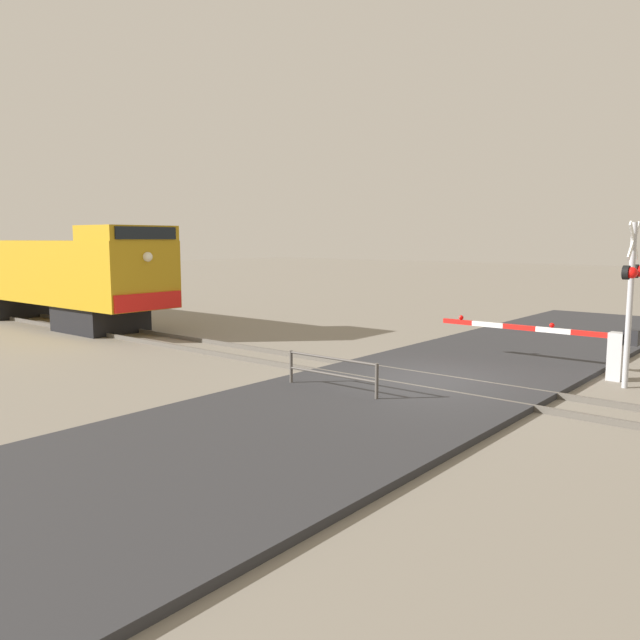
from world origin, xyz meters
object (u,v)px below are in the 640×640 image
(locomotive, at_px, (51,274))
(guard_railing, at_px, (332,370))
(crossing_gate, at_px, (590,346))
(crossing_signal, at_px, (632,285))

(locomotive, relative_size, guard_railing, 5.56)
(crossing_gate, relative_size, guard_railing, 2.10)
(crossing_signal, relative_size, guard_railing, 1.56)
(crossing_signal, bearing_deg, locomotive, 97.24)
(guard_railing, bearing_deg, crossing_signal, -44.11)
(locomotive, height_order, crossing_gate, locomotive)
(locomotive, bearing_deg, crossing_signal, -82.76)
(crossing_signal, bearing_deg, guard_railing, 135.89)
(crossing_gate, bearing_deg, locomotive, 99.52)
(crossing_gate, bearing_deg, crossing_signal, -123.87)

